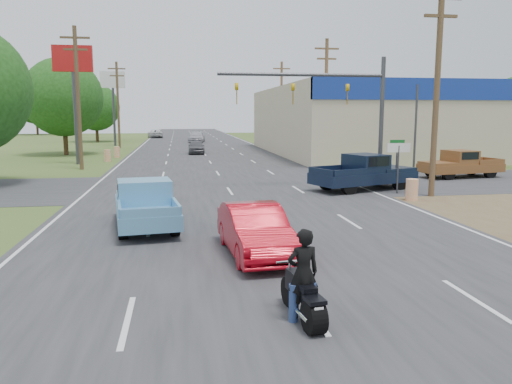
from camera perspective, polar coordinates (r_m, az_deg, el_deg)
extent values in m
plane|color=#395220|center=(10.39, 6.24, -13.36)|extent=(200.00, 200.00, 0.00)
cube|color=#2D2D30|center=(49.50, -5.84, 4.27)|extent=(15.00, 180.00, 0.02)
cube|color=#2D2D30|center=(27.68, -3.43, 0.71)|extent=(120.00, 10.00, 0.02)
cube|color=brown|center=(23.89, 25.92, -1.49)|extent=(8.00, 18.00, 0.01)
cube|color=#B7A88C|center=(60.19, 26.46, 7.34)|extent=(50.00, 28.00, 6.60)
cylinder|color=#4C3823|center=(25.35, 19.95, 10.77)|extent=(0.28, 0.28, 10.00)
cube|color=#4C3823|center=(25.72, 20.37, 18.34)|extent=(1.60, 0.14, 0.14)
cylinder|color=#4C3823|center=(42.06, 7.98, 10.23)|extent=(0.28, 0.28, 10.00)
cube|color=#4C3823|center=(42.38, 8.10, 15.92)|extent=(2.00, 0.14, 0.14)
cube|color=#4C3823|center=(42.28, 8.08, 14.84)|extent=(1.60, 0.14, 0.14)
cylinder|color=#4C3823|center=(59.52, 2.92, 9.87)|extent=(0.28, 0.28, 10.00)
cube|color=#4C3823|center=(59.75, 2.96, 13.90)|extent=(2.00, 0.14, 0.14)
cube|color=#4C3823|center=(59.68, 2.95, 13.14)|extent=(1.60, 0.14, 0.14)
cylinder|color=#4C3823|center=(37.94, -19.66, 9.97)|extent=(0.28, 0.28, 10.00)
cube|color=#4C3823|center=(38.29, -20.00, 16.26)|extent=(2.00, 0.14, 0.14)
cube|color=#4C3823|center=(38.19, -19.94, 15.07)|extent=(1.60, 0.14, 0.14)
cylinder|color=#4C3823|center=(61.69, -15.49, 9.53)|extent=(0.28, 0.28, 10.00)
cube|color=#4C3823|center=(61.90, -15.65, 13.42)|extent=(2.00, 0.14, 0.14)
cube|color=#4C3823|center=(61.84, -15.62, 12.68)|extent=(1.60, 0.14, 0.14)
cylinder|color=#422D19|center=(52.49, -20.94, 5.75)|extent=(0.44, 0.44, 3.24)
sphere|color=#1A4012|center=(52.47, -21.18, 10.07)|extent=(7.56, 7.56, 7.56)
cylinder|color=#422D19|center=(76.22, -17.71, 6.56)|extent=(0.44, 0.44, 2.88)
sphere|color=#1A4012|center=(76.19, -17.83, 9.21)|extent=(6.72, 6.72, 6.72)
cylinder|color=#422D19|center=(109.27, 8.61, 7.58)|extent=(0.44, 0.44, 3.42)
sphere|color=#1A4012|center=(109.26, 8.66, 9.78)|extent=(7.98, 7.98, 7.98)
cylinder|color=#422D19|center=(107.85, -23.73, 7.02)|extent=(0.44, 0.44, 3.78)
sphere|color=#1A4012|center=(107.87, -23.89, 9.47)|extent=(8.82, 8.82, 8.82)
cylinder|color=orange|center=(24.00, 17.38, 0.25)|extent=(0.56, 0.56, 1.00)
cylinder|color=orange|center=(31.91, 11.33, 2.52)|extent=(0.56, 0.56, 1.00)
cylinder|color=orange|center=(43.82, -16.62, 4.00)|extent=(0.56, 0.56, 1.00)
cylinder|color=orange|center=(47.74, -15.62, 4.41)|extent=(0.56, 0.56, 1.00)
cylinder|color=#3F3F44|center=(42.05, -19.96, 9.11)|extent=(0.30, 0.30, 9.00)
cube|color=#B21414|center=(42.26, -20.23, 14.13)|extent=(3.00, 0.35, 2.00)
cylinder|color=#3F3F44|center=(65.77, -15.95, 9.01)|extent=(0.30, 0.30, 9.00)
cube|color=white|center=(65.90, -16.08, 12.23)|extent=(3.00, 0.35, 2.00)
cylinder|color=#3F3F44|center=(25.79, 15.90, 2.45)|extent=(0.08, 0.08, 2.40)
cube|color=white|center=(25.69, 16.01, 4.89)|extent=(1.20, 0.05, 0.45)
cylinder|color=#3F3F44|center=(27.39, 15.74, 2.81)|extent=(0.08, 0.08, 2.40)
cube|color=#0C591E|center=(27.29, 15.86, 5.53)|extent=(0.80, 0.04, 0.22)
cylinder|color=#3F3F44|center=(28.51, 14.13, 7.74)|extent=(0.24, 0.24, 7.00)
cylinder|color=#3F3F44|center=(27.17, 5.32, 13.20)|extent=(9.00, 0.18, 0.18)
imported|color=gold|center=(27.84, 10.41, 12.06)|extent=(0.18, 0.40, 1.10)
imported|color=gold|center=(27.02, 4.25, 12.28)|extent=(0.18, 0.40, 1.10)
imported|color=gold|center=(26.51, -2.23, 12.36)|extent=(0.18, 0.40, 1.10)
imported|color=#A50714|center=(13.94, -0.11, -4.47)|extent=(1.82, 4.40, 1.42)
cylinder|color=black|center=(9.30, 6.66, -14.03)|extent=(0.38, 0.66, 0.63)
cylinder|color=black|center=(10.49, 3.70, -11.28)|extent=(0.19, 0.64, 0.63)
cube|color=black|center=(9.81, 5.05, -11.03)|extent=(0.35, 1.15, 0.28)
cube|color=black|center=(9.96, 4.57, -9.57)|extent=(0.31, 0.55, 0.21)
cube|color=black|center=(9.51, 5.69, -10.73)|extent=(0.35, 0.55, 0.09)
cylinder|color=white|center=(10.15, 4.01, -7.92)|extent=(0.62, 0.13, 0.05)
cube|color=white|center=(9.04, 7.20, -13.29)|extent=(0.17, 0.04, 0.11)
imported|color=black|center=(9.59, 5.40, -9.78)|extent=(0.68, 0.49, 1.72)
cylinder|color=black|center=(19.33, -15.23, -1.99)|extent=(0.39, 0.81, 0.78)
cylinder|color=black|center=(19.42, -10.41, -1.78)|extent=(0.39, 0.81, 0.78)
cylinder|color=black|center=(16.36, -14.98, -3.92)|extent=(0.39, 0.81, 0.78)
cylinder|color=black|center=(16.47, -9.30, -3.65)|extent=(0.39, 0.81, 0.78)
cube|color=#5D9DC7|center=(17.83, -12.53, -2.09)|extent=(2.59, 5.26, 0.50)
cube|color=#5D9DC7|center=(19.27, -12.87, -0.33)|extent=(2.08, 2.14, 0.17)
cube|color=#5D9DC7|center=(17.82, -12.62, 0.06)|extent=(1.97, 1.74, 0.83)
cube|color=black|center=(17.80, -12.63, 0.52)|extent=(1.97, 1.44, 0.44)
cube|color=#5D9DC7|center=(15.34, -11.93, -2.36)|extent=(1.78, 0.31, 0.29)
cylinder|color=black|center=(28.57, 13.57, 1.59)|extent=(0.93, 0.60, 0.87)
cylinder|color=black|center=(27.25, 16.13, 1.15)|extent=(0.93, 0.60, 0.87)
cylinder|color=black|center=(26.43, 8.10, 1.18)|extent=(0.93, 0.60, 0.87)
cylinder|color=black|center=(25.00, 10.59, 0.68)|extent=(0.93, 0.60, 0.87)
cube|color=black|center=(26.74, 12.19, 1.67)|extent=(6.05, 3.96, 0.57)
cube|color=black|center=(27.84, 14.87, 2.60)|extent=(2.72, 2.67, 0.20)
cube|color=black|center=(26.74, 12.43, 3.26)|extent=(2.27, 2.46, 0.92)
cube|color=black|center=(26.72, 12.44, 3.61)|extent=(1.97, 2.38, 0.49)
cube|color=black|center=(24.98, 7.40, 2.31)|extent=(0.76, 1.91, 0.33)
cylinder|color=black|center=(32.23, 21.16, 1.97)|extent=(0.83, 0.42, 0.80)
cylinder|color=black|center=(33.53, 19.37, 2.31)|extent=(0.83, 0.42, 0.80)
cylinder|color=black|center=(34.26, 25.20, 2.10)|extent=(0.83, 0.42, 0.80)
cylinder|color=black|center=(35.49, 23.37, 2.42)|extent=(0.83, 0.42, 0.80)
cube|color=brown|center=(33.83, 22.34, 2.58)|extent=(5.42, 2.78, 0.52)
cube|color=brown|center=(32.82, 20.30, 3.09)|extent=(2.24, 2.18, 0.18)
cube|color=brown|center=(33.71, 22.27, 3.72)|extent=(1.82, 2.05, 0.84)
cube|color=black|center=(33.69, 22.28, 3.97)|extent=(1.52, 2.04, 0.45)
cube|color=brown|center=(35.48, 25.51, 3.29)|extent=(0.37, 1.82, 0.30)
imported|color=#515256|center=(50.76, -6.84, 5.11)|extent=(1.65, 3.98, 1.35)
imported|color=#AFAFB4|center=(71.90, -6.81, 6.27)|extent=(2.79, 5.56, 1.55)
imported|color=silver|center=(87.36, -11.46, 6.54)|extent=(2.84, 5.16, 1.37)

